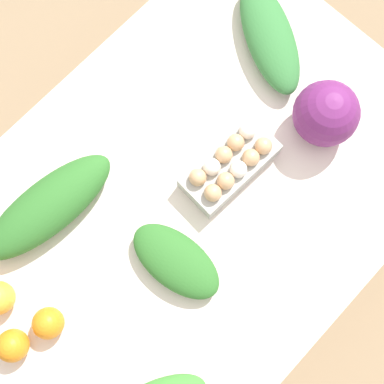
{
  "coord_description": "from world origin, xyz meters",
  "views": [
    {
      "loc": [
        -0.22,
        -0.21,
        2.05
      ],
      "look_at": [
        0.0,
        0.0,
        0.73
      ],
      "focal_mm": 50.0,
      "sensor_mm": 36.0,
      "label": 1
    }
  ],
  "objects_px": {
    "egg_carton": "(230,165)",
    "greens_bunch_kale": "(269,36)",
    "greens_bunch_chard": "(48,207)",
    "greens_bunch_beet_tops": "(176,261)",
    "cabbage_purple": "(326,114)",
    "orange_1": "(13,346)",
    "orange_0": "(48,323)"
  },
  "relations": [
    {
      "from": "egg_carton",
      "to": "greens_bunch_kale",
      "type": "xyz_separation_m",
      "value": [
        0.34,
        0.17,
        -0.0
      ]
    },
    {
      "from": "egg_carton",
      "to": "greens_bunch_chard",
      "type": "bearing_deg",
      "value": 150.16
    },
    {
      "from": "greens_bunch_beet_tops",
      "to": "egg_carton",
      "type": "bearing_deg",
      "value": 14.34
    },
    {
      "from": "cabbage_purple",
      "to": "greens_bunch_beet_tops",
      "type": "distance_m",
      "value": 0.52
    },
    {
      "from": "greens_bunch_kale",
      "to": "orange_1",
      "type": "bearing_deg",
      "value": -174.62
    },
    {
      "from": "cabbage_purple",
      "to": "greens_bunch_chard",
      "type": "xyz_separation_m",
      "value": [
        -0.64,
        0.34,
        -0.03
      ]
    },
    {
      "from": "orange_1",
      "to": "greens_bunch_beet_tops",
      "type": "bearing_deg",
      "value": -18.97
    },
    {
      "from": "cabbage_purple",
      "to": "greens_bunch_chard",
      "type": "bearing_deg",
      "value": 152.03
    },
    {
      "from": "cabbage_purple",
      "to": "orange_1",
      "type": "relative_size",
      "value": 2.16
    },
    {
      "from": "greens_bunch_beet_tops",
      "to": "orange_1",
      "type": "xyz_separation_m",
      "value": [
        -0.41,
        0.14,
        0.01
      ]
    },
    {
      "from": "cabbage_purple",
      "to": "greens_bunch_beet_tops",
      "type": "xyz_separation_m",
      "value": [
        -0.52,
        0.02,
        -0.05
      ]
    },
    {
      "from": "cabbage_purple",
      "to": "greens_bunch_kale",
      "type": "relative_size",
      "value": 0.48
    },
    {
      "from": "egg_carton",
      "to": "greens_bunch_chard",
      "type": "distance_m",
      "value": 0.46
    },
    {
      "from": "orange_0",
      "to": "orange_1",
      "type": "bearing_deg",
      "value": 166.11
    },
    {
      "from": "greens_bunch_chard",
      "to": "orange_1",
      "type": "xyz_separation_m",
      "value": [
        -0.29,
        -0.18,
        -0.01
      ]
    },
    {
      "from": "greens_bunch_beet_tops",
      "to": "orange_1",
      "type": "bearing_deg",
      "value": 161.03
    },
    {
      "from": "greens_bunch_chard",
      "to": "greens_bunch_kale",
      "type": "height_order",
      "value": "greens_bunch_chard"
    },
    {
      "from": "cabbage_purple",
      "to": "greens_bunch_kale",
      "type": "height_order",
      "value": "cabbage_purple"
    },
    {
      "from": "cabbage_purple",
      "to": "orange_0",
      "type": "xyz_separation_m",
      "value": [
        -0.83,
        0.14,
        -0.05
      ]
    },
    {
      "from": "greens_bunch_kale",
      "to": "orange_0",
      "type": "distance_m",
      "value": 0.93
    },
    {
      "from": "cabbage_purple",
      "to": "orange_0",
      "type": "height_order",
      "value": "cabbage_purple"
    },
    {
      "from": "greens_bunch_kale",
      "to": "orange_0",
      "type": "bearing_deg",
      "value": -172.68
    },
    {
      "from": "orange_1",
      "to": "cabbage_purple",
      "type": "bearing_deg",
      "value": -9.86
    },
    {
      "from": "cabbage_purple",
      "to": "orange_1",
      "type": "distance_m",
      "value": 0.94
    },
    {
      "from": "greens_bunch_beet_tops",
      "to": "orange_1",
      "type": "distance_m",
      "value": 0.43
    },
    {
      "from": "greens_bunch_chard",
      "to": "orange_0",
      "type": "xyz_separation_m",
      "value": [
        -0.19,
        -0.2,
        -0.01
      ]
    },
    {
      "from": "cabbage_purple",
      "to": "orange_1",
      "type": "xyz_separation_m",
      "value": [
        -0.93,
        0.16,
        -0.05
      ]
    },
    {
      "from": "greens_bunch_beet_tops",
      "to": "greens_bunch_chard",
      "type": "xyz_separation_m",
      "value": [
        -0.12,
        0.32,
        0.02
      ]
    },
    {
      "from": "egg_carton",
      "to": "greens_bunch_kale",
      "type": "bearing_deg",
      "value": 29.3
    },
    {
      "from": "orange_0",
      "to": "cabbage_purple",
      "type": "bearing_deg",
      "value": -9.41
    },
    {
      "from": "greens_bunch_chard",
      "to": "orange_1",
      "type": "relative_size",
      "value": 4.84
    },
    {
      "from": "greens_bunch_kale",
      "to": "egg_carton",
      "type": "bearing_deg",
      "value": -153.7
    }
  ]
}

